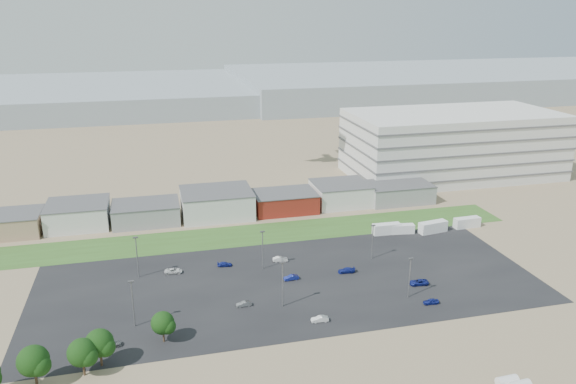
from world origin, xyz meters
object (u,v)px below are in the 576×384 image
object	(u,v)px
parked_car_0	(419,282)
parked_car_9	(174,271)
storage_tank_nw	(507,381)
parked_car_7	(291,278)
parked_car_10	(111,344)
parked_car_12	(346,270)
box_trailer_a	(387,229)
parked_car_13	(320,319)
parked_car_2	(431,301)
parked_car_11	(280,259)
parked_car_6	(225,264)
parked_car_4	(244,304)

from	to	relation	value
parked_car_0	parked_car_9	bearing A→B (deg)	-104.10
storage_tank_nw	parked_car_7	world-z (taller)	storage_tank_nw
parked_car_10	parked_car_12	world-z (taller)	parked_car_12
storage_tank_nw	box_trailer_a	bearing A→B (deg)	83.54
parked_car_12	parked_car_13	xyz separation A→B (m)	(-13.33, -20.60, -0.01)
parked_car_2	parked_car_9	distance (m)	62.62
parked_car_10	parked_car_11	xyz separation A→B (m)	(41.09, 29.85, 0.03)
parked_car_0	parked_car_11	xyz separation A→B (m)	(-29.18, 20.77, 0.01)
parked_car_2	parked_car_9	xyz separation A→B (m)	(-55.16, 29.63, 0.01)
parked_car_10	parked_car_11	bearing A→B (deg)	-51.62
parked_car_2	parked_car_10	distance (m)	68.74
parked_car_6	parked_car_2	bearing A→B (deg)	-118.22
parked_car_7	parked_car_11	distance (m)	10.92
parked_car_6	parked_car_12	bearing A→B (deg)	-103.16
box_trailer_a	parked_car_12	world-z (taller)	box_trailer_a
parked_car_2	parked_car_11	xyz separation A→B (m)	(-27.65, 29.87, 0.05)
parked_car_10	parked_car_9	bearing A→B (deg)	-22.25
parked_car_7	parked_car_12	world-z (taller)	parked_car_12
parked_car_0	storage_tank_nw	bearing A→B (deg)	2.12
parked_car_0	parked_car_11	distance (m)	35.82
parked_car_9	parked_car_12	xyz separation A→B (m)	(42.09, -10.18, 0.02)
parked_car_7	parked_car_10	distance (m)	45.39
box_trailer_a	parked_car_11	size ratio (longest dim) A/B	2.09
parked_car_7	parked_car_4	bearing A→B (deg)	-57.45
parked_car_6	parked_car_11	world-z (taller)	parked_car_11
storage_tank_nw	parked_car_6	world-z (taller)	storage_tank_nw
parked_car_2	parked_car_10	world-z (taller)	parked_car_10
box_trailer_a	parked_car_7	distance (m)	40.83
storage_tank_nw	parked_car_2	xyz separation A→B (m)	(0.97, 29.62, -0.53)
parked_car_10	parked_car_12	xyz separation A→B (m)	(55.67, 19.43, 0.01)
box_trailer_a	parked_car_2	xyz separation A→B (m)	(-7.00, -40.80, -0.94)
parked_car_2	parked_car_4	xyz separation A→B (m)	(-40.88, 9.13, -0.05)
parked_car_2	parked_car_0	bearing A→B (deg)	174.15
parked_car_2	parked_car_10	size ratio (longest dim) A/B	0.84
box_trailer_a	parked_car_9	world-z (taller)	box_trailer_a
storage_tank_nw	parked_car_7	distance (m)	55.35
parked_car_6	parked_car_11	distance (m)	14.55
storage_tank_nw	parked_car_12	world-z (taller)	storage_tank_nw
parked_car_2	parked_car_7	bearing A→B (deg)	-120.89
parked_car_11	parked_car_0	bearing A→B (deg)	-118.31
storage_tank_nw	parked_car_9	world-z (taller)	storage_tank_nw
parked_car_0	parked_car_13	xyz separation A→B (m)	(-27.93, -10.24, -0.03)
parked_car_12	parked_car_13	bearing A→B (deg)	-27.19
box_trailer_a	parked_car_4	distance (m)	57.42
parked_car_0	parked_car_4	bearing A→B (deg)	-84.24
parked_car_0	parked_car_12	bearing A→B (deg)	-119.53
storage_tank_nw	parked_car_12	distance (m)	50.55
box_trailer_a	parked_car_7	bearing A→B (deg)	-146.37
parked_car_9	parked_car_13	distance (m)	42.12
parked_car_2	parked_car_13	bearing A→B (deg)	-83.81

